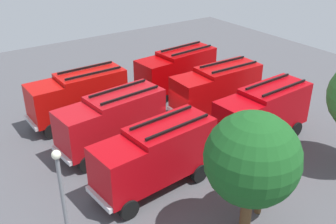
# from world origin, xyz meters

# --- Properties ---
(ground_plane) EXTENTS (50.53, 50.53, 0.00)m
(ground_plane) POSITION_xyz_m (0.00, 0.00, 0.00)
(ground_plane) COLOR #4C4C51
(fire_truck_0) EXTENTS (7.36, 3.20, 3.88)m
(fire_truck_0) POSITION_xyz_m (-4.29, -4.92, 2.15)
(fire_truck_0) COLOR #AB0305
(fire_truck_0) RESTS_ON ground
(fire_truck_1) EXTENTS (7.23, 2.83, 3.88)m
(fire_truck_1) POSITION_xyz_m (4.64, -4.80, 2.15)
(fire_truck_1) COLOR #B80C09
(fire_truck_1) RESTS_ON ground
(fire_truck_2) EXTENTS (7.25, 2.88, 3.88)m
(fire_truck_2) POSITION_xyz_m (-4.51, -0.04, 2.15)
(fire_truck_2) COLOR #B40709
(fire_truck_2) RESTS_ON ground
(fire_truck_3) EXTENTS (7.39, 3.29, 3.88)m
(fire_truck_3) POSITION_xyz_m (4.41, 0.06, 2.15)
(fire_truck_3) COLOR #B20E16
(fire_truck_3) RESTS_ON ground
(fire_truck_4) EXTENTS (7.31, 3.03, 3.88)m
(fire_truck_4) POSITION_xyz_m (-4.43, 4.74, 2.15)
(fire_truck_4) COLOR #B5050C
(fire_truck_4) RESTS_ON ground
(fire_truck_5) EXTENTS (7.38, 3.23, 3.88)m
(fire_truck_5) POSITION_xyz_m (4.34, 5.06, 2.15)
(fire_truck_5) COLOR #B3070E
(fire_truck_5) RESTS_ON ground
(firefighter_0) EXTENTS (0.31, 0.45, 1.74)m
(firefighter_0) POSITION_xyz_m (0.02, -4.69, 0.98)
(firefighter_0) COLOR black
(firefighter_0) RESTS_ON ground
(firefighter_1) EXTENTS (0.48, 0.44, 1.83)m
(firefighter_1) POSITION_xyz_m (0.16, 0.80, 1.04)
(firefighter_1) COLOR black
(firefighter_1) RESTS_ON ground
(firefighter_2) EXTENTS (0.28, 0.44, 1.66)m
(firefighter_2) POSITION_xyz_m (-4.22, -1.97, 0.92)
(firefighter_2) COLOR black
(firefighter_2) RESTS_ON ground
(firefighter_3) EXTENTS (0.34, 0.47, 1.73)m
(firefighter_3) POSITION_xyz_m (-5.92, -8.07, 0.97)
(firefighter_3) COLOR black
(firefighter_3) RESTS_ON ground
(tree_1) EXTENTS (2.85, 2.85, 4.42)m
(tree_1) POSITION_xyz_m (1.16, 9.90, 2.98)
(tree_1) COLOR brown
(tree_1) RESTS_ON ground
(tree_2) EXTENTS (4.25, 4.25, 6.59)m
(tree_2) POSITION_xyz_m (3.01, 10.73, 4.44)
(tree_2) COLOR brown
(tree_2) RESTS_ON ground
(traffic_cone_0) EXTENTS (0.47, 0.47, 0.67)m
(traffic_cone_0) POSITION_xyz_m (6.47, 2.26, 0.33)
(traffic_cone_0) COLOR #F2600C
(traffic_cone_0) RESTS_ON ground
(traffic_cone_1) EXTENTS (0.40, 0.40, 0.58)m
(traffic_cone_1) POSITION_xyz_m (0.24, -6.57, 0.29)
(traffic_cone_1) COLOR #F2600C
(traffic_cone_1) RESTS_ON ground
(lamppost) EXTENTS (0.36, 0.36, 6.28)m
(lamppost) POSITION_xyz_m (10.56, 8.19, 3.70)
(lamppost) COLOR slate
(lamppost) RESTS_ON ground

